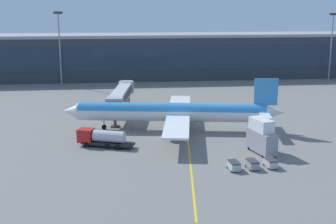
% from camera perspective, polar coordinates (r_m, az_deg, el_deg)
% --- Properties ---
extents(ground_plane, '(700.00, 700.00, 0.00)m').
position_cam_1_polar(ground_plane, '(93.61, -0.36, -3.14)').
color(ground_plane, slate).
extents(apron_lead_in_line, '(10.08, 79.44, 0.01)m').
position_cam_1_polar(apron_lead_in_line, '(96.11, 2.41, -2.71)').
color(apron_lead_in_line, yellow).
rests_on(apron_lead_in_line, ground_plane).
extents(terminal_building, '(189.32, 17.15, 15.95)m').
position_cam_1_polar(terminal_building, '(169.45, 3.48, 6.98)').
color(terminal_building, '#2D333D').
rests_on(terminal_building, ground_plane).
extents(main_airliner, '(47.25, 37.96, 11.37)m').
position_cam_1_polar(main_airliner, '(97.71, 0.59, 0.00)').
color(main_airliner, white).
rests_on(main_airliner, ground_plane).
extents(jet_bridge, '(6.95, 24.47, 6.72)m').
position_cam_1_polar(jet_bridge, '(111.47, -5.78, 2.13)').
color(jet_bridge, '#B2B7BC').
rests_on(jet_bridge, ground_plane).
extents(fuel_tanker, '(11.00, 6.06, 3.25)m').
position_cam_1_polar(fuel_tanker, '(87.99, -8.17, -3.17)').
color(fuel_tanker, '#232326').
rests_on(fuel_tanker, ground_plane).
extents(catering_lift, '(4.09, 7.21, 6.30)m').
position_cam_1_polar(catering_lift, '(84.86, 11.51, -2.99)').
color(catering_lift, gray).
rests_on(catering_lift, ground_plane).
extents(baggage_cart_0, '(1.83, 2.77, 1.48)m').
position_cam_1_polar(baggage_cart_0, '(76.04, 8.16, -6.58)').
color(baggage_cart_0, '#B2B7BC').
rests_on(baggage_cart_0, ground_plane).
extents(baggage_cart_1, '(1.83, 2.77, 1.48)m').
position_cam_1_polar(baggage_cart_1, '(77.12, 10.42, -6.38)').
color(baggage_cart_1, gray).
rests_on(baggage_cart_1, ground_plane).
extents(baggage_cart_2, '(1.83, 2.77, 1.48)m').
position_cam_1_polar(baggage_cart_2, '(78.32, 12.61, -6.18)').
color(baggage_cart_2, '#B2B7BC').
rests_on(baggage_cart_2, ground_plane).
extents(apron_light_mast_0, '(2.80, 0.50, 23.38)m').
position_cam_1_polar(apron_light_mast_0, '(171.47, 19.58, 8.24)').
color(apron_light_mast_0, gray).
rests_on(apron_light_mast_0, ground_plane).
extents(apron_light_mast_1, '(2.80, 0.50, 24.03)m').
position_cam_1_polar(apron_light_mast_1, '(155.65, -13.28, 8.33)').
color(apron_light_mast_1, gray).
rests_on(apron_light_mast_1, ground_plane).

